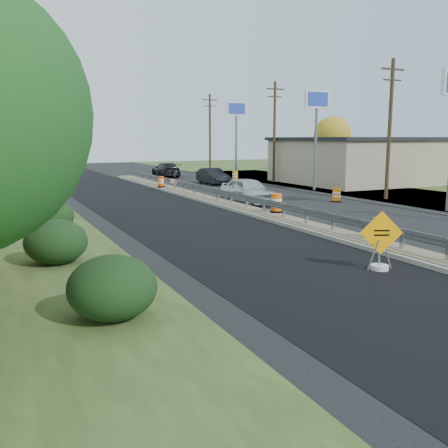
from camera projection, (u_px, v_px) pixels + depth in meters
name	position (u px, v px, depth m)	size (l,w,h in m)	color
ground	(333.00, 235.00, 21.70)	(140.00, 140.00, 0.00)	black
milled_overlay	(163.00, 211.00, 28.72)	(7.20, 120.00, 0.01)	black
median	(246.00, 209.00, 28.80)	(1.60, 55.00, 0.23)	gray
guardrail	(238.00, 197.00, 29.58)	(0.10, 46.15, 0.72)	silver
retail_building_near	(380.00, 159.00, 48.04)	(18.50, 12.50, 4.27)	tan
pylon_sign_mid	(317.00, 109.00, 39.29)	(2.20, 0.30, 7.90)	slate
pylon_sign_north	(236.00, 116.00, 51.74)	(2.20, 0.30, 7.90)	slate
utility_pole_smid	(390.00, 127.00, 33.75)	(1.90, 0.26, 9.40)	#473523
utility_pole_nmid	(274.00, 130.00, 47.09)	(1.90, 0.26, 9.40)	#473523
utility_pole_north	(210.00, 132.00, 60.43)	(1.90, 0.26, 9.40)	#473523
hedge_south	(112.00, 287.00, 11.56)	(2.09, 2.09, 1.52)	black
hedge_mid	(56.00, 242.00, 16.68)	(2.09, 2.09, 1.52)	black
hedge_north	(50.00, 216.00, 22.23)	(2.09, 2.09, 1.52)	black
tree_far_yellow	(332.00, 135.00, 62.21)	(4.62, 4.62, 6.86)	#473523
caution_sign	(380.00, 255.00, 15.91)	(1.28, 0.59, 1.91)	white
barrel_median_near	(378.00, 228.00, 19.88)	(0.56, 0.56, 0.82)	black
barrel_median_mid	(277.00, 204.00, 26.77)	(0.68, 0.68, 1.00)	black
barrel_median_far	(161.00, 182.00, 40.73)	(0.60, 0.60, 0.87)	black
barrel_shoulder_near	(336.00, 195.00, 33.01)	(0.63, 0.63, 0.92)	black
barrel_shoulder_far	(235.00, 176.00, 49.56)	(0.67, 0.67, 0.98)	black
car_silver	(248.00, 191.00, 32.22)	(1.95, 4.85, 1.65)	silver
car_dark_mid	(213.00, 176.00, 45.74)	(1.57, 4.50, 1.48)	black
car_dark_far	(166.00, 170.00, 54.30)	(2.19, 5.38, 1.56)	black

